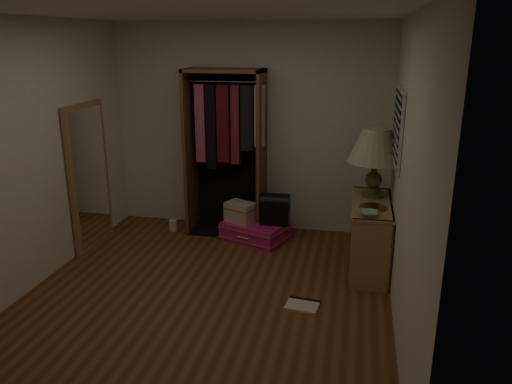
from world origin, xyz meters
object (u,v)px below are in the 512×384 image
(console_bookshelf, at_px, (370,232))
(train_case, at_px, (240,212))
(pink_suitcase, at_px, (255,231))
(table_lamp, at_px, (376,147))
(open_wardrobe, at_px, (227,139))
(white_jug, at_px, (173,225))
(floor_mirror, at_px, (89,176))
(black_bag, at_px, (275,208))

(console_bookshelf, distance_m, train_case, 1.63)
(pink_suitcase, relative_size, table_lamp, 1.21)
(open_wardrobe, bearing_deg, white_jug, -166.07)
(white_jug, bearing_deg, console_bookshelf, -13.05)
(floor_mirror, height_order, train_case, floor_mirror)
(pink_suitcase, height_order, black_bag, black_bag)
(open_wardrobe, xyz_separation_m, black_bag, (0.66, -0.23, -0.78))
(black_bag, xyz_separation_m, table_lamp, (1.12, -0.31, 0.87))
(console_bookshelf, xyz_separation_m, table_lamp, (0.00, 0.20, 0.89))
(pink_suitcase, bearing_deg, train_case, -159.40)
(console_bookshelf, xyz_separation_m, train_case, (-1.55, 0.50, -0.05))
(open_wardrobe, height_order, white_jug, open_wardrobe)
(train_case, xyz_separation_m, table_lamp, (1.55, -0.30, 0.94))
(console_bookshelf, height_order, floor_mirror, floor_mirror)
(train_case, bearing_deg, open_wardrobe, 156.56)
(train_case, bearing_deg, console_bookshelf, 6.42)
(table_lamp, bearing_deg, pink_suitcase, 167.67)
(console_bookshelf, bearing_deg, white_jug, 166.95)
(pink_suitcase, distance_m, train_case, 0.30)
(console_bookshelf, bearing_deg, floor_mirror, -179.53)
(console_bookshelf, height_order, table_lamp, table_lamp)
(open_wardrobe, distance_m, white_jug, 1.34)
(pink_suitcase, relative_size, black_bag, 2.36)
(console_bookshelf, xyz_separation_m, pink_suitcase, (-1.37, 0.50, -0.29))
(pink_suitcase, bearing_deg, black_bag, 23.30)
(black_bag, height_order, white_jug, black_bag)
(console_bookshelf, height_order, train_case, console_bookshelf)
(black_bag, relative_size, table_lamp, 0.51)
(white_jug, bearing_deg, train_case, -4.77)
(floor_mirror, distance_m, table_lamp, 3.28)
(white_jug, bearing_deg, floor_mirror, -142.00)
(black_bag, xyz_separation_m, white_jug, (-1.35, 0.06, -0.35))
(open_wardrobe, distance_m, pink_suitcase, 1.19)
(floor_mirror, bearing_deg, black_bag, 14.27)
(train_case, xyz_separation_m, white_jug, (-0.92, 0.08, -0.27))
(black_bag, bearing_deg, table_lamp, -17.13)
(pink_suitcase, bearing_deg, floor_mirror, -144.28)
(open_wardrobe, xyz_separation_m, table_lamp, (1.78, -0.55, 0.08))
(console_bookshelf, relative_size, open_wardrobe, 0.55)
(black_bag, bearing_deg, floor_mirror, -167.27)
(console_bookshelf, height_order, black_bag, console_bookshelf)
(open_wardrobe, xyz_separation_m, floor_mirror, (-1.46, -0.77, -0.36))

